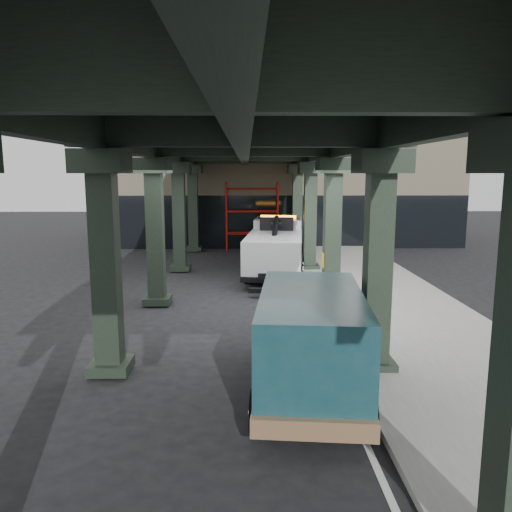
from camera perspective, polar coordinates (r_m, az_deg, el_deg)
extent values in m
plane|color=black|center=(15.49, 0.10, -7.46)|extent=(90.00, 90.00, 0.00)
cube|color=gray|center=(18.04, 14.47, -5.08)|extent=(5.00, 40.00, 0.15)
cube|color=silver|center=(17.52, 5.56, -5.48)|extent=(0.12, 38.00, 0.01)
cube|color=black|center=(11.38, 13.73, -0.97)|extent=(0.55, 0.55, 5.00)
cube|color=black|center=(11.20, 14.18, 10.43)|extent=(1.10, 1.10, 0.50)
cube|color=black|center=(12.00, 13.29, -11.93)|extent=(0.90, 0.90, 0.24)
cube|color=black|center=(17.18, 8.68, 2.64)|extent=(0.55, 0.55, 5.00)
cube|color=black|center=(17.07, 8.87, 10.16)|extent=(1.10, 1.10, 0.50)
cube|color=black|center=(17.60, 8.50, -4.88)|extent=(0.90, 0.90, 0.24)
cube|color=black|center=(23.09, 6.19, 4.40)|extent=(0.55, 0.55, 5.00)
cube|color=black|center=(23.00, 6.29, 10.00)|extent=(1.10, 1.10, 0.50)
cube|color=black|center=(23.40, 6.09, -1.26)|extent=(0.90, 0.90, 0.24)
cube|color=black|center=(29.03, 4.72, 5.45)|extent=(0.55, 0.55, 5.00)
cube|color=black|center=(28.97, 4.78, 9.89)|extent=(1.10, 1.10, 0.50)
cube|color=black|center=(29.28, 4.65, 0.91)|extent=(0.90, 0.90, 0.24)
cube|color=black|center=(11.43, -16.78, -1.05)|extent=(0.55, 0.55, 5.00)
cube|color=black|center=(11.26, -17.33, 10.28)|extent=(1.10, 1.10, 0.50)
cube|color=black|center=(12.06, -16.25, -11.96)|extent=(0.90, 0.90, 0.24)
cube|color=black|center=(17.22, -11.42, 2.57)|extent=(0.55, 0.55, 5.00)
cube|color=black|center=(17.11, -11.67, 10.07)|extent=(1.10, 1.10, 0.50)
cube|color=black|center=(17.64, -11.18, -4.93)|extent=(0.90, 0.90, 0.24)
cube|color=black|center=(23.12, -8.77, 4.36)|extent=(0.55, 0.55, 5.00)
cube|color=black|center=(23.03, -8.91, 9.94)|extent=(1.10, 1.10, 0.50)
cube|color=black|center=(23.43, -8.63, -1.30)|extent=(0.90, 0.90, 0.24)
cube|color=black|center=(29.06, -7.20, 5.41)|extent=(0.55, 0.55, 5.00)
cube|color=black|center=(28.99, -7.29, 9.85)|extent=(1.10, 1.10, 0.50)
cube|color=black|center=(29.31, -7.10, 0.88)|extent=(0.90, 0.90, 0.24)
cube|color=black|center=(17.10, 8.94, 12.84)|extent=(0.35, 32.00, 1.10)
cube|color=black|center=(17.14, -11.76, 12.75)|extent=(0.35, 32.00, 1.10)
cube|color=black|center=(16.85, -1.42, 13.00)|extent=(0.35, 32.00, 1.10)
cube|color=black|center=(16.91, -1.43, 15.37)|extent=(7.40, 32.00, 0.30)
cube|color=#C6B793|center=(34.90, 2.77, 8.60)|extent=(22.00, 10.00, 8.00)
cylinder|color=#B2170E|center=(29.85, -3.35, 4.61)|extent=(0.08, 0.08, 4.00)
cylinder|color=#B2170E|center=(29.05, -3.41, 4.48)|extent=(0.08, 0.08, 4.00)
cylinder|color=#B2170E|center=(29.88, 2.42, 4.62)|extent=(0.08, 0.08, 4.00)
cylinder|color=#B2170E|center=(29.08, 2.52, 4.49)|extent=(0.08, 0.08, 4.00)
cylinder|color=#B2170E|center=(29.93, -0.46, 2.71)|extent=(3.00, 0.08, 0.08)
cylinder|color=#B2170E|center=(29.80, -0.46, 5.19)|extent=(3.00, 0.08, 0.08)
cylinder|color=#B2170E|center=(29.73, -0.47, 7.69)|extent=(3.00, 0.08, 0.08)
cube|color=black|center=(22.19, 2.25, -0.53)|extent=(1.73, 7.17, 0.24)
cube|color=silver|center=(24.46, 2.57, 2.30)|extent=(2.47, 2.51, 1.71)
cube|color=silver|center=(25.51, 2.67, 1.52)|extent=(2.29, 0.91, 0.85)
cube|color=black|center=(24.64, 2.60, 3.46)|extent=(2.21, 1.45, 0.81)
cube|color=silver|center=(21.02, 2.10, 0.61)|extent=(2.78, 4.96, 1.33)
cube|color=orange|center=(24.17, 2.56, 4.48)|extent=(1.73, 0.45, 0.15)
cube|color=black|center=(22.77, 2.38, 3.69)|extent=(1.57, 0.73, 0.57)
cylinder|color=black|center=(21.11, 2.14, 2.59)|extent=(0.59, 3.32, 1.27)
cube|color=black|center=(18.82, 1.67, -3.37)|extent=(0.43, 1.35, 0.17)
cube|color=black|center=(18.19, 1.54, -3.98)|extent=(1.53, 0.40, 0.17)
cylinder|color=black|center=(24.94, 0.19, 0.25)|extent=(0.44, 1.07, 1.04)
cylinder|color=silver|center=(24.94, 0.19, 0.25)|extent=(0.43, 0.61, 0.57)
cylinder|color=black|center=(24.85, 4.98, 0.18)|extent=(0.44, 1.07, 1.04)
cylinder|color=silver|center=(24.85, 4.98, 0.18)|extent=(0.43, 0.61, 0.57)
cylinder|color=black|center=(21.88, -0.54, -1.05)|extent=(0.44, 1.07, 1.04)
cylinder|color=silver|center=(21.88, -0.54, -1.05)|extent=(0.43, 0.61, 0.57)
cylinder|color=black|center=(21.77, 4.93, -1.14)|extent=(0.44, 1.07, 1.04)
cylinder|color=silver|center=(21.77, 4.93, -1.14)|extent=(0.43, 0.61, 0.57)
cylinder|color=black|center=(20.67, -0.89, -1.67)|extent=(0.44, 1.07, 1.04)
cylinder|color=silver|center=(20.67, -0.89, -1.67)|extent=(0.43, 0.61, 0.57)
cylinder|color=black|center=(20.56, 4.90, -1.77)|extent=(0.44, 1.07, 1.04)
cylinder|color=silver|center=(20.56, 4.90, -1.77)|extent=(0.43, 0.61, 0.57)
cube|color=#123A42|center=(12.65, 5.91, -7.18)|extent=(2.03, 1.22, 0.85)
cube|color=#123A42|center=(10.06, 6.29, -9.33)|extent=(2.38, 4.42, 1.84)
cube|color=brown|center=(10.67, 6.16, -12.52)|extent=(2.52, 5.46, 0.33)
cube|color=black|center=(12.09, 6.01, -4.25)|extent=(1.87, 0.58, 0.79)
cube|color=black|center=(10.19, 6.29, -6.31)|extent=(2.33, 3.58, 0.52)
cube|color=silver|center=(13.24, 5.83, -8.12)|extent=(1.89, 0.29, 0.28)
cylinder|color=black|center=(12.76, 1.58, -9.33)|extent=(0.34, 0.82, 0.79)
cylinder|color=silver|center=(12.76, 1.58, -9.33)|extent=(0.34, 0.46, 0.44)
cylinder|color=black|center=(12.81, 10.16, -9.40)|extent=(0.34, 0.82, 0.79)
cylinder|color=silver|center=(12.81, 10.16, -9.40)|extent=(0.34, 0.46, 0.44)
cylinder|color=black|center=(9.10, 0.23, -17.36)|extent=(0.34, 0.82, 0.79)
cylinder|color=silver|center=(9.10, 0.23, -17.36)|extent=(0.34, 0.46, 0.44)
cylinder|color=black|center=(9.17, 12.65, -17.38)|extent=(0.34, 0.82, 0.79)
cylinder|color=silver|center=(9.17, 12.65, -17.38)|extent=(0.34, 0.46, 0.44)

